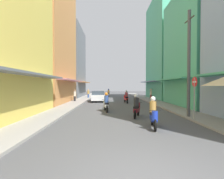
% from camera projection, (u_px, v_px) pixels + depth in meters
% --- Properties ---
extents(ground_plane, '(92.52, 92.52, 0.00)m').
position_uv_depth(ground_plane, '(116.00, 103.00, 20.62)').
color(ground_plane, '#4C4C4F').
extents(sidewalk_left, '(1.96, 50.06, 0.12)m').
position_uv_depth(sidewalk_left, '(76.00, 102.00, 20.54)').
color(sidewalk_left, '#9E9991').
rests_on(sidewalk_left, ground).
extents(sidewalk_right, '(1.96, 50.06, 0.12)m').
position_uv_depth(sidewalk_right, '(157.00, 102.00, 20.69)').
color(sidewalk_right, gray).
rests_on(sidewalk_right, ground).
extents(building_left_mid, '(7.05, 10.06, 17.03)m').
position_uv_depth(building_left_mid, '(43.00, 34.00, 20.39)').
color(building_left_mid, '#D88C4C').
rests_on(building_left_mid, ground).
extents(building_left_far, '(7.05, 9.29, 12.81)m').
position_uv_depth(building_left_far, '(66.00, 63.00, 31.07)').
color(building_left_far, slate).
rests_on(building_left_far, ground).
extents(building_right_mid, '(7.05, 8.13, 11.69)m').
position_uv_depth(building_right_mid, '(205.00, 50.00, 17.13)').
color(building_right_mid, '#4CB28C').
rests_on(building_right_mid, ground).
extents(building_right_far, '(7.05, 9.60, 15.91)m').
position_uv_depth(building_right_far, '(171.00, 49.00, 26.53)').
color(building_right_far, '#4CB28C').
rests_on(building_right_far, ground).
extents(motorbike_silver, '(0.55, 1.81, 1.58)m').
position_uv_depth(motorbike_silver, '(108.00, 93.00, 31.25)').
color(motorbike_silver, black).
rests_on(motorbike_silver, ground).
extents(motorbike_maroon, '(0.77, 1.74, 1.58)m').
position_uv_depth(motorbike_maroon, '(137.00, 107.00, 11.18)').
color(motorbike_maroon, black).
rests_on(motorbike_maroon, ground).
extents(motorbike_blue, '(0.56, 1.80, 1.58)m').
position_uv_depth(motorbike_blue, '(153.00, 114.00, 8.34)').
color(motorbike_blue, black).
rests_on(motorbike_blue, ground).
extents(motorbike_red, '(0.57, 1.80, 1.58)m').
position_uv_depth(motorbike_red, '(126.00, 97.00, 20.46)').
color(motorbike_red, black).
rests_on(motorbike_red, ground).
extents(motorbike_white, '(0.58, 1.80, 1.58)m').
position_uv_depth(motorbike_white, '(106.00, 103.00, 13.66)').
color(motorbike_white, black).
rests_on(motorbike_white, ground).
extents(parked_car, '(2.11, 4.24, 1.45)m').
position_uv_depth(parked_car, '(98.00, 96.00, 22.51)').
color(parked_car, silver).
rests_on(parked_car, ground).
extents(pedestrian_far, '(0.44, 0.44, 1.69)m').
position_uv_depth(pedestrian_far, '(151.00, 93.00, 25.90)').
color(pedestrian_far, '#99333F').
rests_on(pedestrian_far, ground).
extents(pedestrian_foreground, '(0.34, 0.34, 1.59)m').
position_uv_depth(pedestrian_foreground, '(88.00, 94.00, 28.33)').
color(pedestrian_foreground, '#334C8C').
rests_on(pedestrian_foreground, ground).
extents(pedestrian_midway, '(0.34, 0.34, 1.63)m').
position_uv_depth(pedestrian_midway, '(75.00, 96.00, 21.86)').
color(pedestrian_midway, '#262628').
rests_on(pedestrian_midway, ground).
extents(utility_pole, '(0.20, 1.20, 6.99)m').
position_uv_depth(utility_pole, '(189.00, 63.00, 10.78)').
color(utility_pole, '#4C4C4F').
rests_on(utility_pole, ground).
extents(street_sign_no_entry, '(0.07, 0.60, 2.65)m').
position_uv_depth(street_sign_no_entry, '(194.00, 93.00, 9.87)').
color(street_sign_no_entry, gray).
rests_on(street_sign_no_entry, ground).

